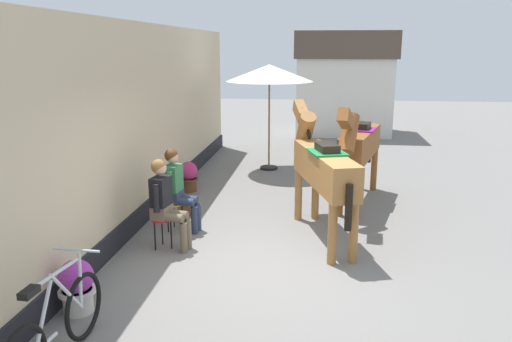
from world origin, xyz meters
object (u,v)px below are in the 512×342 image
satchel_bag (185,210)px  leaning_bicycle (56,329)px  flower_planter_nearest (77,285)px  seated_visitor_far (177,186)px  flower_planter_farthest (188,176)px  saddled_horse_near (322,166)px  cafe_parasol (269,74)px  saddled_horse_far (359,145)px  seated_visitor_near (165,200)px

satchel_bag → leaning_bicycle: bearing=73.0°
flower_planter_nearest → leaning_bicycle: 1.05m
seated_visitor_far → flower_planter_farthest: seated_visitor_far is taller
saddled_horse_near → cafe_parasol: bearing=106.0°
seated_visitor_far → saddled_horse_far: size_ratio=0.47×
seated_visitor_near → flower_planter_farthest: (-0.47, 3.11, -0.44)m
flower_planter_farthest → cafe_parasol: bearing=56.0°
saddled_horse_near → cafe_parasol: cafe_parasol is taller
leaning_bicycle → flower_planter_nearest: bearing=106.2°
seated_visitor_far → flower_planter_nearest: (-0.42, -2.76, -0.44)m
saddled_horse_near → flower_planter_nearest: saddled_horse_near is taller
cafe_parasol → satchel_bag: 4.55m
seated_visitor_far → saddled_horse_near: 2.38m
satchel_bag → seated_visitor_near: bearing=78.1°
flower_planter_nearest → leaning_bicycle: (0.29, -1.00, 0.06)m
saddled_horse_near → saddled_horse_far: same height
seated_visitor_far → cafe_parasol: 4.92m
seated_visitor_near → leaning_bicycle: bearing=-93.2°
saddled_horse_near → flower_planter_farthest: 3.69m
leaning_bicycle → flower_planter_farthest: bearing=92.8°
seated_visitor_near → saddled_horse_far: saddled_horse_far is taller
saddled_horse_far → cafe_parasol: 3.53m
seated_visitor_near → flower_planter_farthest: bearing=98.6°
saddled_horse_far → seated_visitor_near: bearing=-138.5°
cafe_parasol → seated_visitor_far: bearing=-103.2°
flower_planter_farthest → leaning_bicycle: 6.10m
flower_planter_nearest → leaning_bicycle: size_ratio=0.36×
flower_planter_farthest → leaning_bicycle: size_ratio=0.36×
flower_planter_nearest → saddled_horse_near: bearing=45.4°
saddled_horse_far → flower_planter_nearest: saddled_horse_far is taller
flower_planter_farthest → cafe_parasol: cafe_parasol is taller
flower_planter_nearest → satchel_bag: flower_planter_nearest is taller
seated_visitor_near → satchel_bag: size_ratio=4.96×
seated_visitor_far → leaning_bicycle: seated_visitor_far is taller
leaning_bicycle → saddled_horse_near: bearing=57.0°
satchel_bag → cafe_parasol: bearing=-123.4°
flower_planter_nearest → cafe_parasol: size_ratio=0.25×
saddled_horse_far → leaning_bicycle: bearing=-119.4°
saddled_horse_near → leaning_bicycle: 4.61m
seated_visitor_near → saddled_horse_near: (2.31, 0.83, 0.38)m
flower_planter_nearest → cafe_parasol: (1.48, 7.30, 2.03)m
cafe_parasol → leaning_bicycle: bearing=-98.2°
flower_planter_nearest → seated_visitor_far: bearing=81.3°
saddled_horse_far → satchel_bag: size_ratio=10.49×
seated_visitor_near → saddled_horse_near: 2.49m
seated_visitor_near → seated_visitor_far: bearing=92.6°
leaning_bicycle → cafe_parasol: 8.61m
leaning_bicycle → seated_visitor_near: bearing=86.8°
flower_planter_farthest → cafe_parasol: (1.49, 2.21, 2.03)m
saddled_horse_far → flower_planter_farthest: bearing=172.8°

